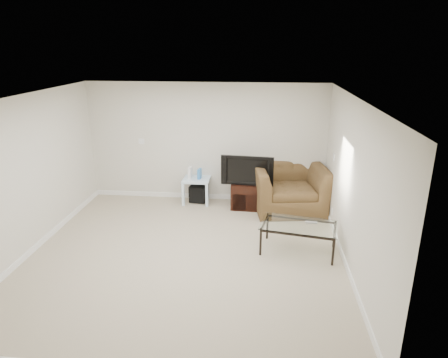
# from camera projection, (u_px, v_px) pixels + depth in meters

# --- Properties ---
(floor) EXTENTS (5.00, 5.00, 0.00)m
(floor) POSITION_uv_depth(u_px,v_px,m) (186.00, 255.00, 6.43)
(floor) COLOR tan
(floor) RESTS_ON ground
(ceiling) EXTENTS (5.00, 5.00, 0.00)m
(ceiling) POSITION_uv_depth(u_px,v_px,m) (181.00, 98.00, 5.63)
(ceiling) COLOR white
(ceiling) RESTS_ON ground
(wall_back) EXTENTS (5.00, 0.02, 2.50)m
(wall_back) POSITION_uv_depth(u_px,v_px,m) (206.00, 143.00, 8.39)
(wall_back) COLOR silver
(wall_back) RESTS_ON ground
(wall_left) EXTENTS (0.02, 5.00, 2.50)m
(wall_left) POSITION_uv_depth(u_px,v_px,m) (27.00, 176.00, 6.26)
(wall_left) COLOR silver
(wall_left) RESTS_ON ground
(wall_right) EXTENTS (0.02, 5.00, 2.50)m
(wall_right) POSITION_uv_depth(u_px,v_px,m) (353.00, 187.00, 5.80)
(wall_right) COLOR silver
(wall_right) RESTS_ON ground
(plate_back) EXTENTS (0.12, 0.02, 0.12)m
(plate_back) POSITION_uv_depth(u_px,v_px,m) (141.00, 141.00, 8.51)
(plate_back) COLOR white
(plate_back) RESTS_ON wall_back
(plate_right_switch) EXTENTS (0.02, 0.09, 0.13)m
(plate_right_switch) POSITION_uv_depth(u_px,v_px,m) (334.00, 157.00, 7.31)
(plate_right_switch) COLOR white
(plate_right_switch) RESTS_ON wall_right
(plate_right_outlet) EXTENTS (0.02, 0.08, 0.12)m
(plate_right_outlet) POSITION_uv_depth(u_px,v_px,m) (332.00, 212.00, 7.33)
(plate_right_outlet) COLOR white
(plate_right_outlet) RESTS_ON wall_right
(tv_stand) EXTENTS (0.66, 0.47, 0.54)m
(tv_stand) POSITION_uv_depth(u_px,v_px,m) (247.00, 195.00, 8.20)
(tv_stand) COLOR black
(tv_stand) RESTS_ON floor
(dvd_player) EXTENTS (0.40, 0.29, 0.05)m
(dvd_player) POSITION_uv_depth(u_px,v_px,m) (247.00, 188.00, 8.10)
(dvd_player) COLOR black
(dvd_player) RESTS_ON tv_stand
(television) EXTENTS (0.99, 0.28, 0.60)m
(television) POSITION_uv_depth(u_px,v_px,m) (248.00, 169.00, 7.99)
(television) COLOR black
(television) RESTS_ON tv_stand
(side_table) EXTENTS (0.56, 0.56, 0.53)m
(side_table) POSITION_uv_depth(u_px,v_px,m) (197.00, 190.00, 8.51)
(side_table) COLOR silver
(side_table) RESTS_ON floor
(subwoofer) EXTENTS (0.39, 0.39, 0.35)m
(subwoofer) POSITION_uv_depth(u_px,v_px,m) (199.00, 193.00, 8.56)
(subwoofer) COLOR black
(subwoofer) RESTS_ON floor
(game_console) EXTENTS (0.07, 0.18, 0.24)m
(game_console) POSITION_uv_depth(u_px,v_px,m) (190.00, 173.00, 8.38)
(game_console) COLOR white
(game_console) RESTS_ON side_table
(game_case) EXTENTS (0.07, 0.16, 0.21)m
(game_case) POSITION_uv_depth(u_px,v_px,m) (200.00, 174.00, 8.37)
(game_case) COLOR #337FCC
(game_case) RESTS_ON side_table
(recliner) EXTENTS (1.54, 1.12, 1.24)m
(recliner) POSITION_uv_depth(u_px,v_px,m) (290.00, 181.00, 8.00)
(recliner) COLOR brown
(recliner) RESTS_ON floor
(coffee_table) EXTENTS (1.31, 0.89, 0.47)m
(coffee_table) POSITION_uv_depth(u_px,v_px,m) (298.00, 238.00, 6.47)
(coffee_table) COLOR black
(coffee_table) RESTS_ON floor
(remote) EXTENTS (0.19, 0.07, 0.02)m
(remote) POSITION_uv_depth(u_px,v_px,m) (311.00, 222.00, 6.45)
(remote) COLOR #B2B2B7
(remote) RESTS_ON coffee_table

